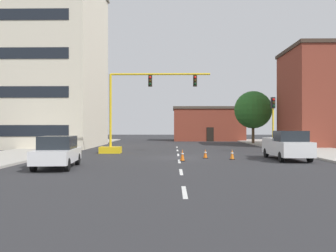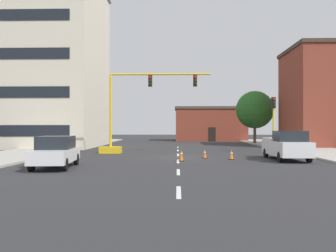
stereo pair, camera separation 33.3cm
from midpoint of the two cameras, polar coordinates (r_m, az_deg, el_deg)
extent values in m
plane|color=#2D2D30|center=(26.41, 1.97, -5.02)|extent=(160.00, 160.00, 0.00)
cube|color=#B2ADA3|center=(36.55, -18.36, -3.56)|extent=(6.00, 56.00, 0.14)
cube|color=#B2ADA3|center=(36.70, 22.01, -3.54)|extent=(6.00, 56.00, 0.14)
cube|color=silver|center=(12.52, 2.48, -10.42)|extent=(0.16, 2.40, 0.01)
cube|color=silver|center=(17.96, 2.18, -7.30)|extent=(0.16, 2.40, 0.01)
cube|color=silver|center=(23.42, 2.03, -5.63)|extent=(0.16, 2.40, 0.01)
cube|color=silver|center=(28.90, 1.93, -4.59)|extent=(0.16, 2.40, 0.01)
cube|color=silver|center=(34.39, 1.86, -3.89)|extent=(0.16, 2.40, 0.01)
cube|color=silver|center=(39.88, 1.82, -3.38)|extent=(0.16, 2.40, 0.01)
cube|color=beige|center=(44.81, -20.36, 9.03)|extent=(15.17, 13.19, 18.78)
cube|color=black|center=(38.16, -24.08, -0.69)|extent=(12.44, 0.06, 1.10)
cube|color=black|center=(38.31, -24.07, 4.94)|extent=(12.44, 0.06, 1.10)
cube|color=black|center=(38.83, -24.07, 10.47)|extent=(12.44, 0.06, 1.10)
cube|color=black|center=(39.69, -24.06, 15.80)|extent=(12.44, 0.06, 1.10)
cube|color=brown|center=(59.83, 6.84, 0.13)|extent=(11.28, 7.10, 5.10)
cube|color=#4C4238|center=(59.91, 6.84, 2.76)|extent=(11.58, 7.40, 0.40)
cube|color=black|center=(56.27, 7.18, -1.33)|extent=(1.10, 0.06, 2.20)
cube|color=yellow|center=(31.14, -8.79, -3.77)|extent=(1.80, 1.20, 0.55)
cylinder|color=yellow|center=(31.11, -8.79, 2.44)|extent=(0.20, 0.20, 6.20)
cylinder|color=yellow|center=(30.94, -0.94, 8.22)|extent=(8.50, 0.16, 0.16)
cube|color=black|center=(30.91, -2.52, 7.16)|extent=(0.32, 0.36, 0.95)
sphere|color=red|center=(30.76, -2.55, 7.71)|extent=(0.20, 0.20, 0.20)
sphere|color=#38280A|center=(30.72, -2.55, 7.19)|extent=(0.20, 0.20, 0.20)
sphere|color=black|center=(30.69, -2.55, 6.67)|extent=(0.20, 0.20, 0.20)
cube|color=black|center=(30.88, 4.63, 7.16)|extent=(0.32, 0.36, 0.95)
sphere|color=red|center=(30.73, 4.65, 7.72)|extent=(0.20, 0.20, 0.20)
sphere|color=#38280A|center=(30.69, 4.65, 7.20)|extent=(0.20, 0.20, 0.20)
sphere|color=black|center=(30.65, 4.65, 6.68)|extent=(0.20, 0.20, 0.20)
cylinder|color=yellow|center=(32.14, 16.67, 0.13)|extent=(0.14, 0.14, 4.80)
cube|color=black|center=(32.20, 16.67, 3.56)|extent=(0.32, 0.36, 0.95)
sphere|color=red|center=(32.04, 16.76, 4.07)|extent=(0.20, 0.20, 0.20)
sphere|color=#38280A|center=(32.02, 16.76, 3.57)|extent=(0.20, 0.20, 0.20)
sphere|color=black|center=(32.00, 16.76, 3.07)|extent=(0.20, 0.20, 0.20)
cylinder|color=brown|center=(48.34, 13.79, -1.24)|extent=(0.36, 0.36, 2.67)
sphere|color=#286023|center=(48.38, 13.79, 2.53)|extent=(4.91, 4.91, 4.91)
cube|color=white|center=(25.77, 18.55, -3.32)|extent=(2.00, 5.40, 0.95)
cube|color=#1E2328|center=(24.88, 19.15, -1.53)|extent=(1.84, 1.80, 0.70)
cube|color=white|center=(26.88, 17.80, -2.00)|extent=(2.00, 2.81, 0.16)
cylinder|color=black|center=(24.35, 21.85, -4.62)|extent=(0.22, 0.68, 0.68)
cylinder|color=black|center=(23.79, 17.77, -4.73)|extent=(0.22, 0.68, 0.68)
cylinder|color=black|center=(27.81, 19.21, -4.06)|extent=(0.22, 0.68, 0.68)
cylinder|color=black|center=(27.32, 15.60, -4.14)|extent=(0.22, 0.68, 0.68)
cube|color=white|center=(20.51, -16.96, -4.47)|extent=(2.27, 4.66, 0.70)
cube|color=#1E2328|center=(20.57, -16.90, -2.51)|extent=(1.91, 2.45, 0.70)
cylinder|color=black|center=(22.21, -18.15, -5.05)|extent=(0.28, 0.70, 0.68)
cylinder|color=black|center=(21.87, -13.94, -5.13)|extent=(0.28, 0.70, 0.68)
cylinder|color=black|center=(19.27, -20.40, -5.79)|extent=(0.28, 0.70, 0.68)
cylinder|color=black|center=(18.88, -15.56, -5.92)|extent=(0.28, 0.70, 0.68)
cube|color=black|center=(25.86, 6.21, -5.08)|extent=(0.36, 0.36, 0.04)
cone|color=orange|center=(25.84, 6.21, -4.35)|extent=(0.28, 0.28, 0.62)
cylinder|color=white|center=(25.83, 6.21, -4.19)|extent=(0.19, 0.19, 0.08)
cube|color=black|center=(25.14, 10.39, -5.22)|extent=(0.36, 0.36, 0.04)
cone|color=orange|center=(25.11, 10.39, -4.42)|extent=(0.28, 0.28, 0.66)
cylinder|color=white|center=(25.11, 10.39, -4.24)|extent=(0.19, 0.19, 0.08)
cube|color=black|center=(23.62, 2.52, -5.55)|extent=(0.36, 0.36, 0.04)
cone|color=orange|center=(23.59, 2.52, -4.60)|extent=(0.28, 0.28, 0.74)
cylinder|color=white|center=(23.58, 2.52, -4.39)|extent=(0.19, 0.19, 0.08)
camera|label=1|loc=(0.17, -89.68, 0.00)|focal=38.41mm
camera|label=2|loc=(0.17, 90.32, 0.00)|focal=38.41mm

